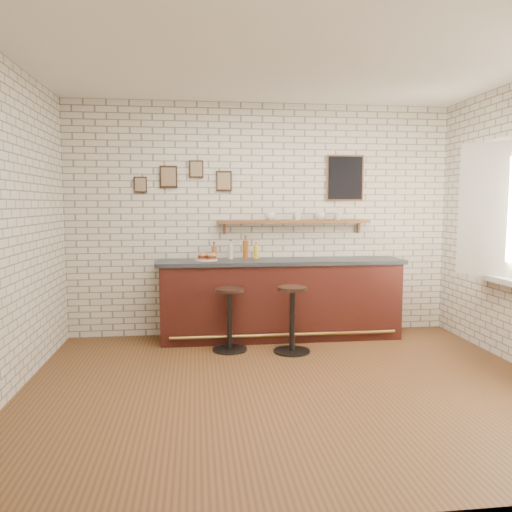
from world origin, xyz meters
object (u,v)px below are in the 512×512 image
Objects in this scene: bitters_bottle_brown at (214,252)px; condiment_bottle_yellow at (256,252)px; shelf_cup_b at (297,216)px; bar_stool_left at (230,317)px; bitters_bottle_white at (231,251)px; shelf_cup_d at (338,216)px; shelf_cup_c at (320,216)px; bitters_bottle_amber at (246,249)px; bar_stool_right at (292,317)px; ciabatta_sandwich at (207,256)px; shelf_cup_a at (270,216)px; bar_counter at (281,299)px; sandwich_plate at (206,260)px.

bitters_bottle_brown is 0.54m from condiment_bottle_yellow.
bar_stool_left is at bearing 159.19° from shelf_cup_b.
shelf_cup_d reaches higher than bitters_bottle_white.
bar_stool_left is at bearing 108.70° from shelf_cup_c.
bar_stool_right is (0.46, -0.79, -0.72)m from bitters_bottle_amber.
shelf_cup_a is (0.82, 0.19, 0.49)m from ciabatta_sandwich.
bar_counter is 4.20× the size of bar_stool_left.
bar_counter is at bearing 99.94° from shelf_cup_c.
shelf_cup_c reaches higher than bar_stool_left.
bar_stool_right is 1.42m from shelf_cup_a.
shelf_cup_c is (0.31, 0.00, -0.00)m from shelf_cup_b.
shelf_cup_b is 0.54m from shelf_cup_d.
bitters_bottle_amber is 0.39× the size of bar_stool_right.
condiment_bottle_yellow is at bearing 12.95° from ciabatta_sandwich.
bitters_bottle_amber reaches higher than bitters_bottle_brown.
shelf_cup_d is at bearing -11.83° from shelf_cup_a.
shelf_cup_a is at bearing 4.67° from bitters_bottle_white.
shelf_cup_b is (0.22, 0.83, 1.14)m from bar_stool_right.
shelf_cup_d reaches higher than bar_counter.
bitters_bottle_brown is 2.00× the size of shelf_cup_b.
shelf_cup_b reaches higher than sandwich_plate.
sandwich_plate is 1.60m from shelf_cup_c.
ciabatta_sandwich is 1.80m from shelf_cup_d.
bar_stool_right is at bearing -12.19° from bar_stool_left.
shelf_cup_b is at bearing 9.06° from ciabatta_sandwich.
shelf_cup_d is at bearing 1.98° from bitters_bottle_amber.
ciabatta_sandwich is at bearing 132.26° from shelf_cup_b.
shelf_cup_b is (1.19, 0.19, 0.53)m from sandwich_plate.
shelf_cup_c is at bearing -11.83° from shelf_cup_a.
bitters_bottle_brown is (0.09, 0.15, 0.04)m from ciabatta_sandwich.
shelf_cup_b is at bearing 2.24° from bitters_bottle_brown.
shelf_cup_c reaches higher than bitters_bottle_white.
bitters_bottle_white is 1.21× the size of condiment_bottle_yellow.
ciabatta_sandwich is at bearing -171.78° from shelf_cup_d.
shelf_cup_d reaches higher than sandwich_plate.
shelf_cup_b reaches higher than shelf_cup_c.
bar_counter is 0.78m from bitters_bottle_amber.
bitters_bottle_white reaches higher than bitters_bottle_brown.
sandwich_plate is at bearing 146.31° from bar_stool_right.
bitters_bottle_white is at bearing 125.98° from shelf_cup_b.
ciabatta_sandwich is 1.32m from bar_stool_right.
bitters_bottle_brown is at bearing -176.52° from shelf_cup_d.
ciabatta_sandwich is 1.29m from shelf_cup_b.
sandwich_plate is 1.28× the size of bitters_bottle_brown.
ciabatta_sandwich is 0.86m from bar_stool_left.
bitters_bottle_white is 0.33× the size of bar_stool_left.
shelf_cup_c is (1.39, 0.04, 0.45)m from bitters_bottle_brown.
bar_stool_right is 6.19× the size of shelf_cup_c.
bar_counter reaches higher than bar_stool_right.
condiment_bottle_yellow is (0.33, 0.00, -0.01)m from bitters_bottle_white.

